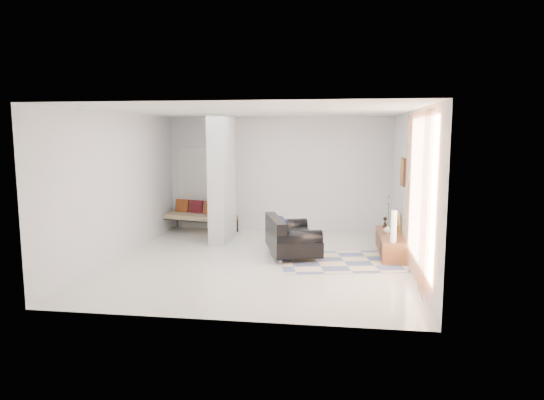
# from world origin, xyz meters

# --- Properties ---
(floor) EXTENTS (6.00, 6.00, 0.00)m
(floor) POSITION_xyz_m (0.00, 0.00, 0.00)
(floor) COLOR white
(floor) RESTS_ON ground
(ceiling) EXTENTS (6.00, 6.00, 0.00)m
(ceiling) POSITION_xyz_m (0.00, 0.00, 2.80)
(ceiling) COLOR white
(ceiling) RESTS_ON wall_back
(wall_back) EXTENTS (6.00, 0.00, 6.00)m
(wall_back) POSITION_xyz_m (0.00, 3.00, 1.40)
(wall_back) COLOR silver
(wall_back) RESTS_ON ground
(wall_front) EXTENTS (6.00, 0.00, 6.00)m
(wall_front) POSITION_xyz_m (0.00, -3.00, 1.40)
(wall_front) COLOR silver
(wall_front) RESTS_ON ground
(wall_left) EXTENTS (0.00, 6.00, 6.00)m
(wall_left) POSITION_xyz_m (-2.75, 0.00, 1.40)
(wall_left) COLOR silver
(wall_left) RESTS_ON ground
(wall_right) EXTENTS (0.00, 6.00, 6.00)m
(wall_right) POSITION_xyz_m (2.75, 0.00, 1.40)
(wall_right) COLOR silver
(wall_right) RESTS_ON ground
(partition_column) EXTENTS (0.35, 1.20, 2.80)m
(partition_column) POSITION_xyz_m (-1.10, 1.60, 1.40)
(partition_column) COLOR silver
(partition_column) RESTS_ON floor
(hallway_door) EXTENTS (0.85, 0.06, 2.04)m
(hallway_door) POSITION_xyz_m (-2.10, 2.96, 1.02)
(hallway_door) COLOR white
(hallway_door) RESTS_ON floor
(curtain) EXTENTS (0.00, 2.55, 2.55)m
(curtain) POSITION_xyz_m (2.67, -1.15, 1.45)
(curtain) COLOR #FF8643
(curtain) RESTS_ON wall_right
(wall_art) EXTENTS (0.04, 0.45, 0.55)m
(wall_art) POSITION_xyz_m (2.72, 0.90, 1.65)
(wall_art) COLOR #3F2311
(wall_art) RESTS_ON wall_right
(media_console) EXTENTS (0.45, 1.88, 0.80)m
(media_console) POSITION_xyz_m (2.52, 0.90, 0.20)
(media_console) COLOR brown
(media_console) RESTS_ON floor
(loveseat) EXTENTS (1.28, 1.70, 0.76)m
(loveseat) POSITION_xyz_m (0.53, 0.49, 0.36)
(loveseat) COLOR silver
(loveseat) RESTS_ON floor
(daybed) EXTENTS (1.90, 1.16, 0.77)m
(daybed) POSITION_xyz_m (-1.92, 2.48, 0.42)
(daybed) COLOR black
(daybed) RESTS_ON floor
(area_rug) EXTENTS (2.64, 2.02, 0.01)m
(area_rug) POSITION_xyz_m (1.60, 0.12, 0.01)
(area_rug) COLOR beige
(area_rug) RESTS_ON floor
(cylinder_lamp) EXTENTS (0.11, 0.11, 0.59)m
(cylinder_lamp) POSITION_xyz_m (2.50, 0.18, 0.70)
(cylinder_lamp) COLOR white
(cylinder_lamp) RESTS_ON media_console
(bronze_figurine) EXTENTS (0.12, 0.12, 0.23)m
(bronze_figurine) POSITION_xyz_m (2.47, 1.58, 0.51)
(bronze_figurine) COLOR black
(bronze_figurine) RESTS_ON media_console
(vase) EXTENTS (0.20, 0.20, 0.18)m
(vase) POSITION_xyz_m (2.47, 0.95, 0.49)
(vase) COLOR white
(vase) RESTS_ON media_console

